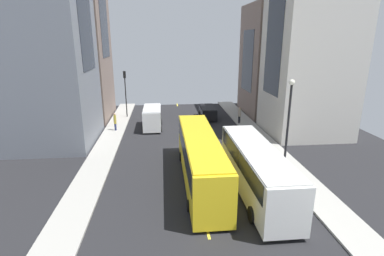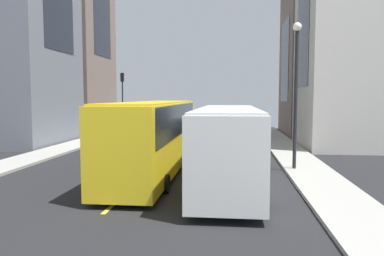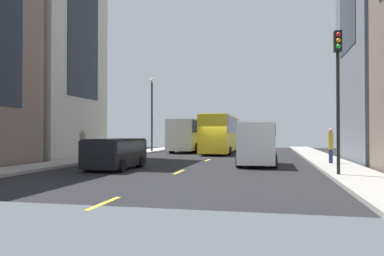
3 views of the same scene
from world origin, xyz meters
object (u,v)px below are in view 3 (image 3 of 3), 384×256
Objects in this scene: city_bus_white at (191,133)px; pedestrian_crossing_near at (82,144)px; traffic_light_near_corner at (338,75)px; car_black_0 at (116,151)px; pedestrian_waiting_curb at (331,144)px; streetcar_yellow at (222,131)px; delivery_van_white at (257,140)px.

pedestrian_crossing_near is at bearing -100.62° from city_bus_white.
pedestrian_crossing_near is 15.64m from traffic_light_near_corner.
car_black_0 is at bearing -89.05° from city_bus_white.
traffic_light_near_corner is at bearing 2.63° from pedestrian_waiting_curb.
pedestrian_waiting_curb reaches higher than car_black_0.
delivery_van_white is (4.01, -14.49, -0.61)m from streetcar_yellow.
pedestrian_waiting_curb is at bearing 11.49° from delivery_van_white.
streetcar_yellow is 6.54× the size of pedestrian_crossing_near.
traffic_light_near_corner is (11.29, -22.17, 2.43)m from city_bus_white.
traffic_light_near_corner is at bearing -8.32° from car_black_0.
city_bus_white reaches higher than pedestrian_crossing_near.
city_bus_white is at bearing 34.65° from pedestrian_crossing_near.
traffic_light_near_corner is (-0.64, -6.41, 3.17)m from pedestrian_waiting_curb.
car_black_0 is at bearing 171.68° from traffic_light_near_corner.
streetcar_yellow is 6.44× the size of pedestrian_waiting_curb.
car_black_0 is at bearing -100.19° from streetcar_yellow.
pedestrian_crossing_near is (-10.94, -0.87, -0.29)m from delivery_van_white.
traffic_light_near_corner is (3.63, -5.54, 2.92)m from delivery_van_white.
delivery_van_white is 7.24m from traffic_light_near_corner.
pedestrian_waiting_curb is at bearing -38.23° from pedestrian_crossing_near.
pedestrian_waiting_curb is (8.28, -13.62, -0.86)m from streetcar_yellow.
streetcar_yellow reaches higher than car_black_0.
car_black_0 is 12.55m from pedestrian_waiting_curb.
traffic_light_near_corner reaches higher than streetcar_yellow.
city_bus_white reaches higher than pedestrian_waiting_curb.
pedestrian_crossing_near is (-6.93, -15.35, -0.90)m from streetcar_yellow.
streetcar_yellow is 15.04m from delivery_van_white.
pedestrian_waiting_curb is 0.33× the size of traffic_light_near_corner.
delivery_van_white reaches higher than pedestrian_waiting_curb.
pedestrian_waiting_curb is at bearing 84.29° from traffic_light_near_corner.
streetcar_yellow is 2.61× the size of delivery_van_white.
delivery_van_white is 0.82× the size of traffic_light_near_corner.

